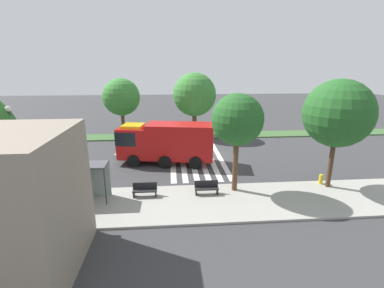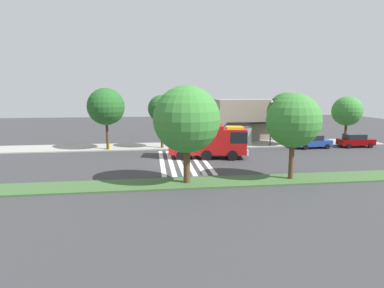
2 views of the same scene
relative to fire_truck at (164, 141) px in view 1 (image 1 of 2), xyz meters
The scene contains 14 objects.
ground_plane 4.97m from the fire_truck, 162.74° to the right, with size 120.00×120.00×0.00m, color #38383A.
sidewalk 9.20m from the fire_truck, 118.80° to the left, with size 60.00×5.09×0.14m, color #9E9B93.
median_strip 10.65m from the fire_truck, 114.45° to the right, with size 60.00×3.00×0.14m, color #3D6033.
crosswalk 3.88m from the fire_truck, 156.01° to the right, with size 4.95×12.03×0.01m.
fire_truck is the anchor object (origin of this frame).
bus_stop_shelter 8.54m from the fire_truck, 52.66° to the left, with size 3.50×1.40×2.46m.
bench_near_shelter 7.04m from the fire_truck, 80.15° to the left, with size 1.60×0.50×0.90m.
bench_west_of_shelter 7.54m from the fire_truck, 113.44° to the left, with size 1.60×0.50×0.90m.
street_lamp 11.20m from the fire_truck, 32.40° to the left, with size 0.36×0.36×5.98m.
sidewalk_tree_far_west 13.81m from the fire_truck, 151.75° to the left, with size 4.57×4.57×7.58m.
sidewalk_tree_west 8.61m from the fire_truck, 128.10° to the left, with size 3.43×3.43×6.71m.
median_tree_far_west 10.65m from the fire_truck, 110.71° to the right, with size 5.19×5.19×7.61m.
median_tree_west 11.18m from the fire_truck, 61.97° to the right, with size 4.38×4.38×7.00m.
fire_hydrant 13.02m from the fire_truck, 153.16° to the left, with size 0.28×0.28×0.70m, color gold.
Camera 1 is at (3.75, 25.00, 8.51)m, focal length 25.69 mm.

